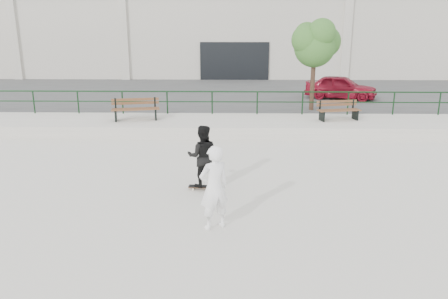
{
  "coord_description": "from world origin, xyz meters",
  "views": [
    {
      "loc": [
        -0.05,
        -8.38,
        4.25
      ],
      "look_at": [
        -0.28,
        2.0,
        1.33
      ],
      "focal_mm": 35.0,
      "sensor_mm": 36.0,
      "label": 1
    }
  ],
  "objects_px": {
    "bench_right": "(338,110)",
    "tree": "(315,42)",
    "red_car": "(341,87)",
    "standing_skater": "(203,156)",
    "seated_skater": "(214,188)",
    "bench_left": "(136,109)",
    "skateboard": "(203,187)"
  },
  "relations": [
    {
      "from": "bench_right",
      "to": "tree",
      "type": "height_order",
      "value": "tree"
    },
    {
      "from": "red_car",
      "to": "standing_skater",
      "type": "relative_size",
      "value": 2.22
    },
    {
      "from": "tree",
      "to": "seated_skater",
      "type": "height_order",
      "value": "tree"
    },
    {
      "from": "standing_skater",
      "to": "seated_skater",
      "type": "relative_size",
      "value": 0.9
    },
    {
      "from": "tree",
      "to": "red_car",
      "type": "distance_m",
      "value": 4.58
    },
    {
      "from": "seated_skater",
      "to": "standing_skater",
      "type": "bearing_deg",
      "value": -109.86
    },
    {
      "from": "bench_right",
      "to": "tree",
      "type": "relative_size",
      "value": 0.45
    },
    {
      "from": "red_car",
      "to": "bench_left",
      "type": "bearing_deg",
      "value": 140.0
    },
    {
      "from": "bench_left",
      "to": "skateboard",
      "type": "distance_m",
      "value": 7.56
    },
    {
      "from": "tree",
      "to": "seated_skater",
      "type": "distance_m",
      "value": 12.56
    },
    {
      "from": "skateboard",
      "to": "seated_skater",
      "type": "xyz_separation_m",
      "value": [
        0.41,
        -2.35,
        0.86
      ]
    },
    {
      "from": "bench_left",
      "to": "red_car",
      "type": "bearing_deg",
      "value": 18.2
    },
    {
      "from": "red_car",
      "to": "skateboard",
      "type": "xyz_separation_m",
      "value": [
        -6.57,
        -12.49,
        -1.06
      ]
    },
    {
      "from": "standing_skater",
      "to": "seated_skater",
      "type": "bearing_deg",
      "value": 97.9
    },
    {
      "from": "bench_left",
      "to": "seated_skater",
      "type": "bearing_deg",
      "value": -80.04
    },
    {
      "from": "bench_left",
      "to": "bench_right",
      "type": "height_order",
      "value": "bench_left"
    },
    {
      "from": "bench_right",
      "to": "standing_skater",
      "type": "distance_m",
      "value": 8.63
    },
    {
      "from": "tree",
      "to": "skateboard",
      "type": "distance_m",
      "value": 10.85
    },
    {
      "from": "red_car",
      "to": "skateboard",
      "type": "relative_size",
      "value": 4.73
    },
    {
      "from": "skateboard",
      "to": "seated_skater",
      "type": "bearing_deg",
      "value": -77.02
    },
    {
      "from": "tree",
      "to": "seated_skater",
      "type": "relative_size",
      "value": 2.21
    },
    {
      "from": "standing_skater",
      "to": "tree",
      "type": "bearing_deg",
      "value": -117.91
    },
    {
      "from": "bench_right",
      "to": "skateboard",
      "type": "height_order",
      "value": "bench_right"
    },
    {
      "from": "bench_left",
      "to": "seated_skater",
      "type": "height_order",
      "value": "seated_skater"
    },
    {
      "from": "skateboard",
      "to": "tree",
      "type": "bearing_deg",
      "value": 67.17
    },
    {
      "from": "standing_skater",
      "to": "bench_left",
      "type": "bearing_deg",
      "value": -66.18
    },
    {
      "from": "seated_skater",
      "to": "bench_left",
      "type": "bearing_deg",
      "value": -97.76
    },
    {
      "from": "red_car",
      "to": "skateboard",
      "type": "distance_m",
      "value": 14.15
    },
    {
      "from": "seated_skater",
      "to": "red_car",
      "type": "bearing_deg",
      "value": -142.28
    },
    {
      "from": "red_car",
      "to": "seated_skater",
      "type": "relative_size",
      "value": 2.0
    },
    {
      "from": "bench_left",
      "to": "bench_right",
      "type": "distance_m",
      "value": 8.44
    },
    {
      "from": "bench_left",
      "to": "bench_right",
      "type": "bearing_deg",
      "value": -11.04
    }
  ]
}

